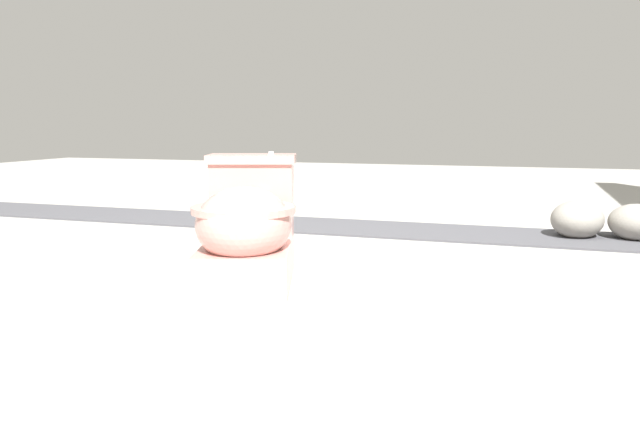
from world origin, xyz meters
The scene contains 5 objects.
ground_plane centered at (0.00, 0.00, 0.00)m, with size 14.00×14.00×0.00m, color #A8A59E.
gravel_strip centered at (-1.17, 0.50, 0.01)m, with size 0.56×8.00×0.01m, color #4C4C51.
toilet centered at (0.24, -0.12, 0.22)m, with size 0.71×0.54×0.52m.
boulder_near centered at (-1.26, 1.50, 0.10)m, with size 0.29×0.27×0.20m, color gray.
boulder_far centered at (-1.24, 1.20, 0.11)m, with size 0.30×0.27×0.21m, color gray.
Camera 1 is at (2.44, 0.89, 0.64)m, focal length 35.00 mm.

